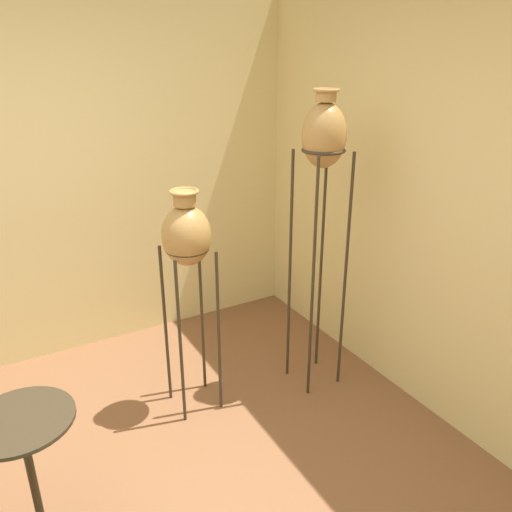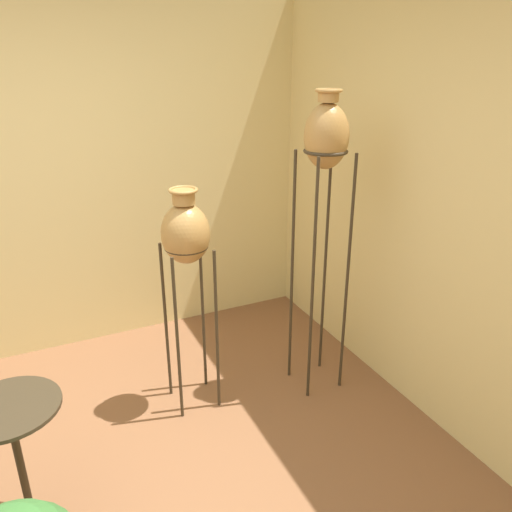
{
  "view_description": "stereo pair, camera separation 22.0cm",
  "coord_description": "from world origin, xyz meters",
  "views": [
    {
      "loc": [
        -0.22,
        -1.57,
        2.15
      ],
      "look_at": [
        1.21,
        0.91,
        1.0
      ],
      "focal_mm": 35.0,
      "sensor_mm": 36.0,
      "label": 1
    },
    {
      "loc": [
        -0.02,
        -1.68,
        2.15
      ],
      "look_at": [
        1.21,
        0.91,
        1.0
      ],
      "focal_mm": 35.0,
      "sensor_mm": 36.0,
      "label": 2
    }
  ],
  "objects": [
    {
      "name": "wall_back",
      "position": [
        0.0,
        2.12,
        1.35
      ],
      "size": [
        8.18,
        0.06,
        2.7
      ],
      "color": "beige",
      "rests_on": "ground_plane"
    },
    {
      "name": "wall_right",
      "position": [
        2.12,
        0.0,
        1.35
      ],
      "size": [
        0.06,
        8.18,
        2.7
      ],
      "color": "beige",
      "rests_on": "ground_plane"
    },
    {
      "name": "vase_stand_tall",
      "position": [
        1.63,
        0.83,
        1.65
      ],
      "size": [
        0.28,
        0.28,
        1.98
      ],
      "color": "#382D1E",
      "rests_on": "ground_plane"
    },
    {
      "name": "vase_stand_medium",
      "position": [
        0.79,
        0.99,
        1.16
      ],
      "size": [
        0.29,
        0.29,
        1.45
      ],
      "color": "#382D1E",
      "rests_on": "ground_plane"
    },
    {
      "name": "side_table",
      "position": [
        -0.24,
        0.37,
        0.53
      ],
      "size": [
        0.45,
        0.45,
        0.74
      ],
      "color": "#382D1E",
      "rests_on": "ground_plane"
    }
  ]
}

